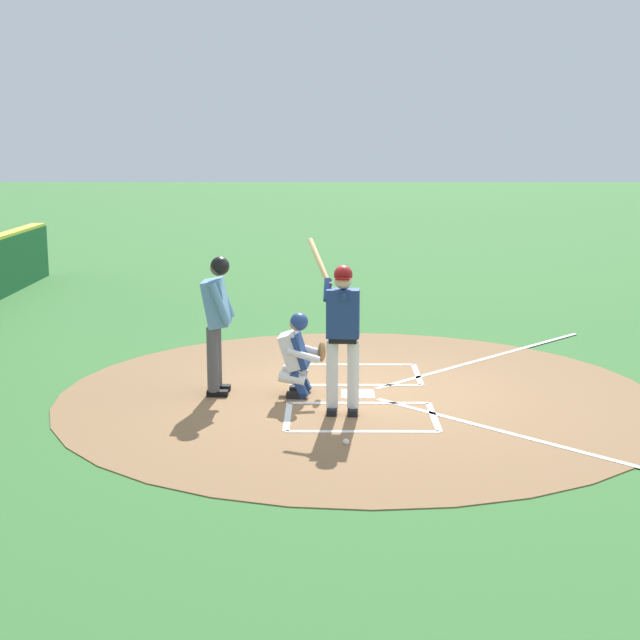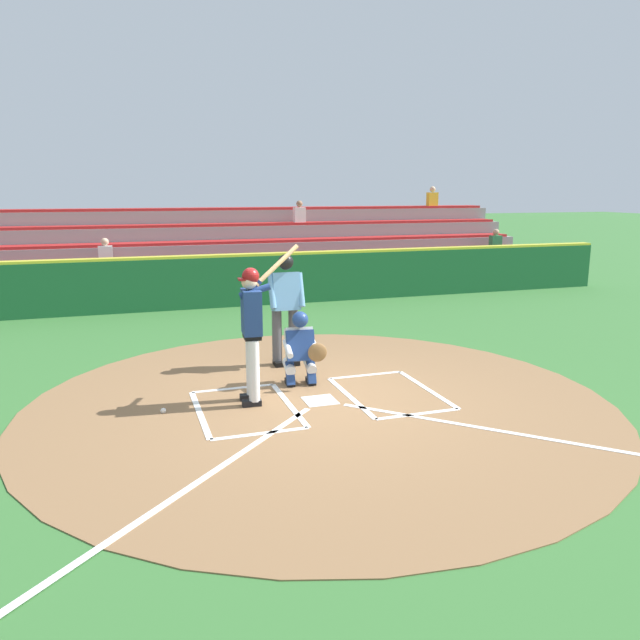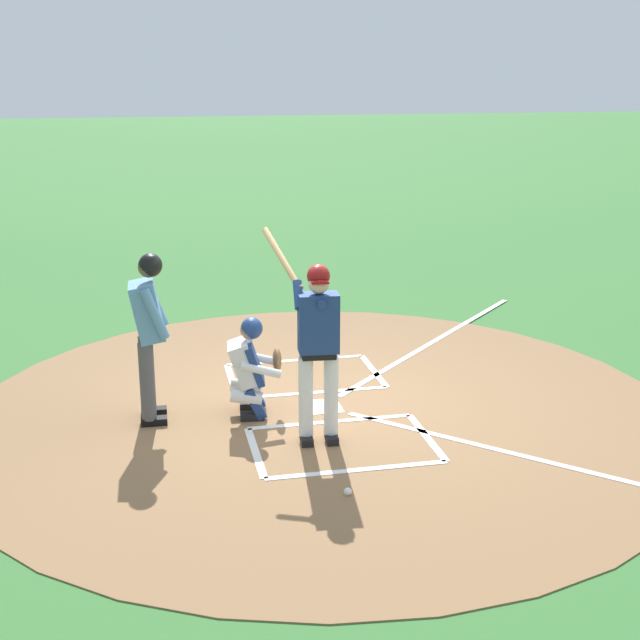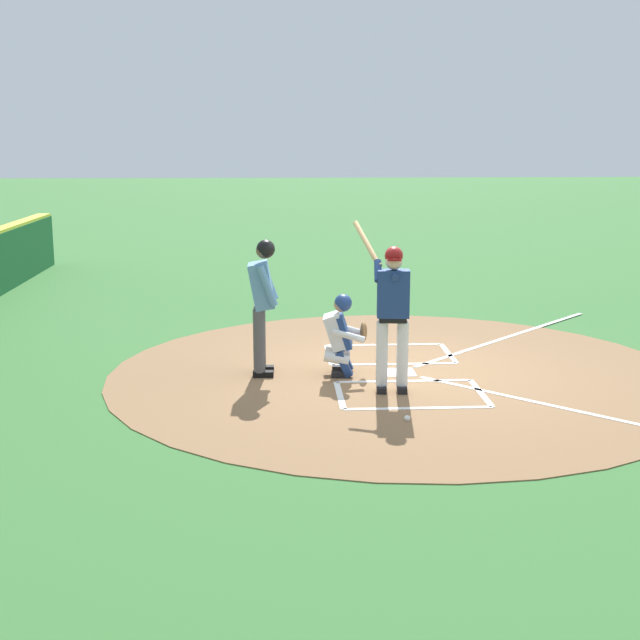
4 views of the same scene
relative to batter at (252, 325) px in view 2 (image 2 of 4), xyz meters
name	(u,v)px [view 2 (image 2 of 4)]	position (x,y,z in m)	size (l,w,h in m)	color
ground_plane	(320,401)	(-0.88, 0.23, -1.10)	(120.00, 120.00, 0.00)	#387033
dirt_circle	(320,401)	(-0.88, 0.23, -1.09)	(8.00, 8.00, 0.01)	olive
home_plate_and_chalk	(342,423)	(-0.88, 1.11, -1.08)	(7.93, 4.91, 0.01)	white
batter	(252,325)	(0.00, 0.00, 0.00)	(0.97, 0.66, 2.13)	white
catcher	(301,347)	(-0.84, -0.57, -0.51)	(0.59, 0.65, 1.13)	black
plate_umpire	(285,302)	(-0.90, -1.64, -0.02)	(0.59, 0.41, 1.86)	#4C4C51
baseball	(163,411)	(1.22, 0.03, -1.06)	(0.07, 0.07, 0.07)	white
backstop_wall	(226,281)	(-0.88, -7.27, -0.45)	(22.00, 0.36, 1.31)	#1E6033
bleacher_stand	(208,259)	(-0.89, -10.53, -0.25)	(20.00, 4.25, 3.00)	gray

